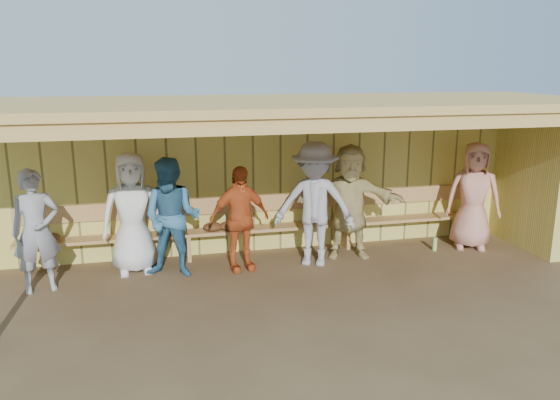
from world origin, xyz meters
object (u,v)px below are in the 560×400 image
Objects in this scene: player_b at (132,213)px; player_a at (36,231)px; player_d at (239,219)px; bench at (269,221)px; player_c at (172,218)px; player_f at (350,202)px; player_e at (315,204)px; player_h at (473,196)px.

player_a is at bearing -164.89° from player_b.
bench is (0.58, 0.67, -0.25)m from player_d.
player_c is at bearing -33.34° from player_b.
player_f reaches higher than player_c.
player_c is at bearing -10.30° from player_a.
player_b is at bearing -162.03° from player_e.
player_a is at bearing -162.58° from player_f.
player_c is 2.09m from player_e.
player_c is 0.96m from player_d.
player_h is (6.60, 0.28, 0.05)m from player_a.
player_d is at bearing 20.96° from player_c.
player_h reaches higher than player_a.
player_a is 0.94× the size of player_b.
player_d reaches higher than bench.
player_d is 3.89m from player_h.
bench is at bearing 170.35° from player_f.
player_f reaches higher than player_b.
player_d is (1.51, -0.28, -0.11)m from player_b.
player_h is (2.75, 0.15, -0.05)m from player_e.
player_e is 0.97m from bench.
player_b is at bearing 5.11° from player_a.
player_e is (2.64, -0.30, 0.05)m from player_b.
player_d is at bearing -156.67° from player_e.
bench is at bearing 43.76° from player_c.
player_f is 2.13m from player_h.
player_e is at bearing -11.27° from player_b.
player_b is (1.21, 0.44, 0.06)m from player_a.
player_c is (0.55, -0.30, -0.03)m from player_b.
player_b reaches higher than bench.
player_b reaches higher than player_a.
player_f is at bearing 41.68° from player_e.
player_c is at bearing -153.50° from player_h.
player_a is 6.60m from player_h.
player_c is at bearing -155.54° from player_e.
player_f is 1.01× the size of player_h.
player_e is 2.76m from player_h.
player_b is 2.65m from player_e.
player_d is at bearing -161.23° from player_f.
player_a is 0.93× the size of player_f.
bench is (-3.30, 0.54, -0.35)m from player_h.
player_b reaches higher than player_h.
player_f is (2.71, 0.19, 0.04)m from player_c.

